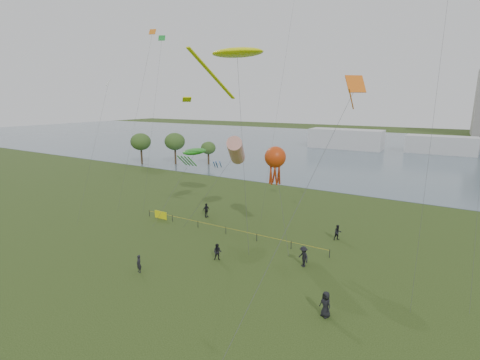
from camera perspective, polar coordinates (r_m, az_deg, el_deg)
The scene contains 18 objects.
ground_plane at distance 26.70m, azimuth -11.89°, elevation -21.37°, with size 400.00×400.00×0.00m, color #223510.
lake at distance 117.82m, azimuth 23.13°, elevation 4.68°, with size 400.00×120.00×0.08m, color slate.
pavilion_left at distance 114.82m, azimuth 16.95°, elevation 6.47°, with size 22.00×8.00×6.00m, color silver.
pavilion_right at distance 114.54m, azimuth 30.04°, elevation 5.02°, with size 18.00×7.00×5.00m, color silver.
trees at distance 83.84m, azimuth -11.98°, elevation 6.00°, with size 18.05×11.81×7.45m.
fence at distance 43.48m, azimuth -9.15°, elevation -6.51°, with size 24.07×0.07×1.05m.
spectator_a at distance 33.84m, azimuth -3.71°, elevation -11.71°, with size 0.80×0.62×1.64m, color black.
spectator_b at distance 33.04m, azimuth 10.36°, elevation -12.25°, with size 1.26×0.72×1.95m, color black.
spectator_c at distance 45.59m, azimuth -5.57°, elevation -4.96°, with size 1.10×0.46×1.87m, color black.
spectator_d at distance 26.60m, azimuth 13.87°, elevation -19.18°, with size 0.93×0.60×1.90m, color black.
spectator_f at distance 32.86m, azimuth -16.26°, elevation -13.06°, with size 0.58×0.38×1.60m, color black.
spectator_g at distance 39.70m, azimuth 15.75°, elevation -8.31°, with size 0.83×0.65×1.72m, color black.
kite_stingray at distance 36.39m, azimuth -0.54°, elevation 20.09°, with size 6.08×10.22×19.94m.
kite_windsock at distance 40.52m, azimuth -0.66°, elevation 4.82°, with size 6.98×6.41×11.09m.
kite_creature at distance 45.36m, azimuth -7.51°, elevation 4.61°, with size 2.64×8.64×8.85m.
kite_octopus at distance 36.63m, azimuth 5.81°, elevation 3.66°, with size 4.36×4.42×10.24m.
kite_delta at distance 24.49m, azimuth 17.37°, elevation 12.50°, with size 3.84×15.17×16.59m.
small_kites at distance 39.07m, azimuth 4.93°, elevation 24.88°, with size 43.97×17.45×12.04m.
Camera 1 is at (15.43, -15.85, 14.95)m, focal length 26.00 mm.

